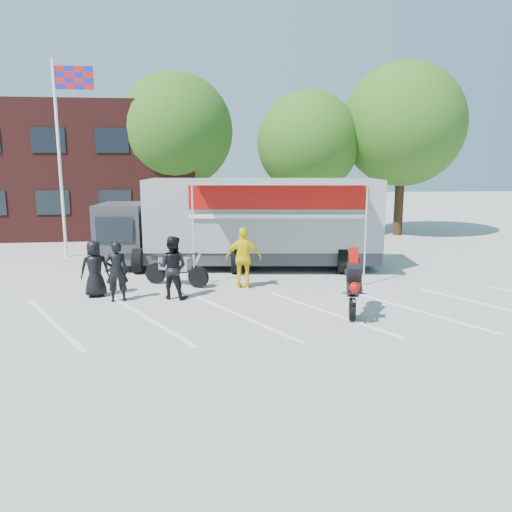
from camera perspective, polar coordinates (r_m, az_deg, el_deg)
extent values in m
plane|color=#A7A7A1|center=(12.37, -2.25, -8.30)|extent=(100.00, 100.00, 0.00)
cube|color=white|center=(13.31, -2.58, -6.86)|extent=(18.09, 13.33, 0.01)
cube|color=#441915|center=(31.02, -24.02, 8.97)|extent=(18.00, 8.00, 7.00)
cylinder|color=white|center=(22.36, -21.53, 10.02)|extent=(0.12, 0.12, 8.00)
cube|color=red|center=(22.41, -20.07, 18.60)|extent=(1.50, 0.04, 0.90)
cylinder|color=#382314|center=(27.77, -8.95, 5.76)|extent=(0.50, 0.50, 3.24)
sphere|color=#2A5515|center=(27.71, -9.20, 13.94)|extent=(6.12, 6.12, 6.12)
cylinder|color=#382314|center=(27.41, 5.83, 5.39)|extent=(0.50, 0.50, 2.88)
sphere|color=#2A5515|center=(27.29, 5.97, 12.76)|extent=(5.44, 5.44, 5.44)
cylinder|color=#382314|center=(28.41, 16.01, 5.76)|extent=(0.50, 0.50, 3.42)
sphere|color=#2A5515|center=(28.37, 16.46, 14.20)|extent=(6.46, 6.46, 6.46)
imported|color=black|center=(15.73, -17.95, -1.39)|extent=(0.94, 0.73, 1.72)
imported|color=black|center=(15.02, -15.63, -1.71)|extent=(0.72, 0.54, 1.78)
imported|color=black|center=(14.96, -9.51, -1.29)|extent=(1.11, 0.99, 1.88)
imported|color=yellow|center=(15.95, -1.41, -0.22)|extent=(1.23, 0.71, 1.97)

